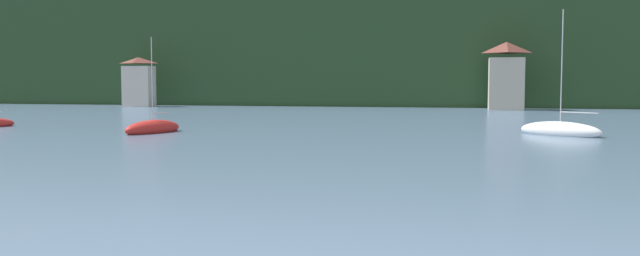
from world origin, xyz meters
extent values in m
cube|color=#264223|center=(0.00, 151.21, 10.71)|extent=(352.00, 41.15, 21.42)
cube|color=beige|center=(-48.58, 124.13, 3.46)|extent=(4.93, 3.01, 6.91)
pyramid|color=brown|center=(-48.58, 124.13, 7.89)|extent=(5.18, 3.16, 1.05)
cube|color=#BCB29E|center=(12.15, 125.06, 3.97)|extent=(5.15, 4.86, 7.94)
pyramid|color=brown|center=(12.15, 125.06, 9.51)|extent=(5.41, 5.10, 1.70)
ellipsoid|color=red|center=(-20.62, 72.67, 0.35)|extent=(3.85, 6.58, 1.55)
cylinder|color=#B7B7BC|center=(-20.62, 72.67, 4.53)|extent=(0.07, 0.07, 7.52)
cylinder|color=#ADADB2|center=(-20.31, 73.65, 1.68)|extent=(0.68, 1.98, 0.07)
ellipsoid|color=white|center=(13.69, 77.47, 0.36)|extent=(7.03, 5.91, 1.58)
cylinder|color=#B7B7BC|center=(13.69, 77.47, 5.59)|extent=(0.09, 0.09, 9.60)
cylinder|color=#ADADB2|center=(14.99, 76.53, 1.94)|extent=(2.64, 1.95, 0.08)
camera|label=1|loc=(5.75, 19.47, 4.63)|focal=37.27mm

